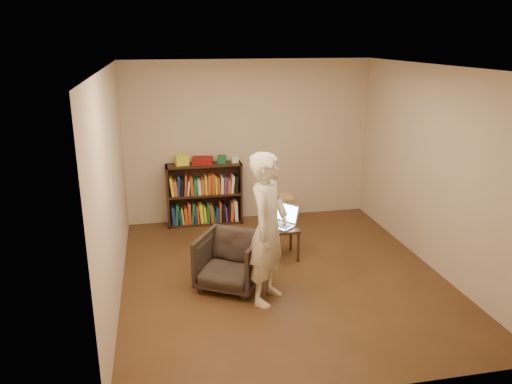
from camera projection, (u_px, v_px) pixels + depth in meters
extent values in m
plane|color=#472D16|center=(282.00, 275.00, 6.39)|extent=(4.50, 4.50, 0.00)
plane|color=white|center=(286.00, 67.00, 5.62)|extent=(4.50, 4.50, 0.00)
plane|color=beige|center=(249.00, 141.00, 8.11)|extent=(4.00, 0.00, 4.00)
plane|color=beige|center=(112.00, 188.00, 5.63)|extent=(0.00, 4.50, 4.50)
plane|color=beige|center=(435.00, 170.00, 6.39)|extent=(0.00, 4.50, 4.50)
cube|color=black|center=(168.00, 196.00, 7.93)|extent=(0.03, 0.30, 1.00)
cube|color=black|center=(240.00, 192.00, 8.15)|extent=(0.03, 0.30, 1.00)
cube|color=black|center=(204.00, 192.00, 8.17)|extent=(1.20, 0.02, 1.00)
cube|color=black|center=(205.00, 222.00, 8.19)|extent=(1.20, 0.30, 0.03)
cube|color=black|center=(205.00, 194.00, 8.04)|extent=(1.14, 0.30, 0.03)
cube|color=black|center=(204.00, 165.00, 7.90)|extent=(1.20, 0.30, 0.03)
cube|color=yellow|center=(182.00, 160.00, 7.80)|extent=(0.22, 0.18, 0.16)
cube|color=maroon|center=(202.00, 161.00, 7.89)|extent=(0.35, 0.29, 0.11)
cube|color=#1B6536|center=(222.00, 159.00, 7.93)|extent=(0.15, 0.15, 0.13)
cube|color=white|center=(235.00, 160.00, 7.99)|extent=(0.11, 0.11, 0.08)
cube|color=tan|center=(282.00, 197.00, 7.99)|extent=(0.34, 0.34, 0.04)
cylinder|color=tan|center=(275.00, 215.00, 7.91)|extent=(0.03, 0.03, 0.45)
cylinder|color=tan|center=(291.00, 214.00, 7.96)|extent=(0.03, 0.03, 0.45)
cylinder|color=tan|center=(271.00, 209.00, 8.16)|extent=(0.03, 0.03, 0.45)
cylinder|color=tan|center=(287.00, 208.00, 8.21)|extent=(0.03, 0.03, 0.45)
imported|color=#322821|center=(230.00, 261.00, 6.02)|extent=(0.99, 1.00, 0.67)
cube|color=black|center=(281.00, 228.00, 6.81)|extent=(0.44, 0.44, 0.04)
cylinder|color=black|center=(271.00, 250.00, 6.66)|extent=(0.04, 0.04, 0.41)
cylinder|color=black|center=(298.00, 247.00, 6.74)|extent=(0.04, 0.04, 0.41)
cylinder|color=black|center=(265.00, 239.00, 7.02)|extent=(0.04, 0.04, 0.41)
cylinder|color=black|center=(291.00, 237.00, 7.09)|extent=(0.04, 0.04, 0.41)
cube|color=silver|center=(279.00, 226.00, 6.82)|extent=(0.45, 0.46, 0.02)
cube|color=black|center=(279.00, 225.00, 6.81)|extent=(0.32, 0.34, 0.00)
cube|color=silver|center=(286.00, 213.00, 6.90)|extent=(0.31, 0.35, 0.26)
cube|color=#A4CAE6|center=(286.00, 213.00, 6.90)|extent=(0.27, 0.30, 0.21)
imported|color=beige|center=(268.00, 229.00, 5.55)|extent=(0.71, 0.77, 1.76)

